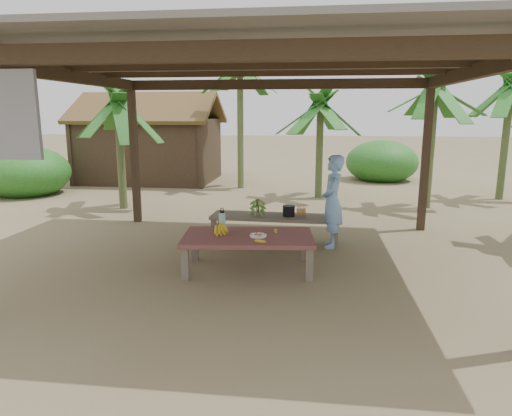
# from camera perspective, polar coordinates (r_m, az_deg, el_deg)

# --- Properties ---
(ground) EXTENTS (80.00, 80.00, 0.00)m
(ground) POSITION_cam_1_polar(r_m,az_deg,el_deg) (6.83, 0.60, -6.76)
(ground) COLOR brown
(ground) RESTS_ON ground
(pavilion) EXTENTS (6.60, 5.60, 2.95)m
(pavilion) POSITION_cam_1_polar(r_m,az_deg,el_deg) (6.50, 0.52, 17.13)
(pavilion) COLOR black
(pavilion) RESTS_ON ground
(work_table) EXTENTS (1.89, 1.17, 0.50)m
(work_table) POSITION_cam_1_polar(r_m,az_deg,el_deg) (6.39, -0.99, -4.00)
(work_table) COLOR brown
(work_table) RESTS_ON ground
(bench) EXTENTS (2.22, 0.69, 0.45)m
(bench) POSITION_cam_1_polar(r_m,az_deg,el_deg) (7.84, 2.42, -1.34)
(bench) COLOR brown
(bench) RESTS_ON ground
(ripe_banana_bunch) EXTENTS (0.31, 0.27, 0.16)m
(ripe_banana_bunch) POSITION_cam_1_polar(r_m,az_deg,el_deg) (6.46, -4.78, -2.52)
(ripe_banana_bunch) COLOR gold
(ripe_banana_bunch) RESTS_ON work_table
(plate) EXTENTS (0.23, 0.23, 0.04)m
(plate) POSITION_cam_1_polar(r_m,az_deg,el_deg) (6.29, 0.27, -3.48)
(plate) COLOR white
(plate) RESTS_ON work_table
(loose_banana_front) EXTENTS (0.17, 0.08, 0.04)m
(loose_banana_front) POSITION_cam_1_polar(r_m,az_deg,el_deg) (6.00, 0.52, -4.17)
(loose_banana_front) COLOR gold
(loose_banana_front) RESTS_ON work_table
(loose_banana_side) EXTENTS (0.08, 0.17, 0.04)m
(loose_banana_side) POSITION_cam_1_polar(r_m,az_deg,el_deg) (6.52, 2.48, -2.89)
(loose_banana_side) COLOR gold
(loose_banana_side) RESTS_ON work_table
(water_flask) EXTENTS (0.09, 0.09, 0.34)m
(water_flask) POSITION_cam_1_polar(r_m,az_deg,el_deg) (6.62, -4.25, -1.62)
(water_flask) COLOR #3CBDB3
(water_flask) RESTS_ON work_table
(green_banana_stalk) EXTENTS (0.27, 0.27, 0.29)m
(green_banana_stalk) POSITION_cam_1_polar(r_m,az_deg,el_deg) (7.84, 0.23, 0.17)
(green_banana_stalk) COLOR #598C2D
(green_banana_stalk) RESTS_ON bench
(cooking_pot) EXTENTS (0.21, 0.21, 0.17)m
(cooking_pot) POSITION_cam_1_polar(r_m,az_deg,el_deg) (7.78, 4.12, -0.39)
(cooking_pot) COLOR black
(cooking_pot) RESTS_ON bench
(skewer_rack) EXTENTS (0.18, 0.09, 0.24)m
(skewer_rack) POSITION_cam_1_polar(r_m,az_deg,el_deg) (7.71, 5.66, -0.28)
(skewer_rack) COLOR #A57F47
(skewer_rack) RESTS_ON bench
(woman) EXTENTS (0.39, 0.57, 1.52)m
(woman) POSITION_cam_1_polar(r_m,az_deg,el_deg) (7.53, 9.51, 0.80)
(woman) COLOR #72A0D7
(woman) RESTS_ON ground
(hut) EXTENTS (4.40, 3.43, 2.85)m
(hut) POSITION_cam_1_polar(r_m,az_deg,el_deg) (15.39, -12.92, 7.47)
(hut) COLOR black
(hut) RESTS_ON ground
(banana_plant_ne) EXTENTS (1.80, 1.80, 3.00)m
(banana_plant_ne) POSITION_cam_1_polar(r_m,az_deg,el_deg) (11.22, 21.40, 12.74)
(banana_plant_ne) COLOR #596638
(banana_plant_ne) RESTS_ON ground
(banana_plant_n) EXTENTS (1.80, 1.80, 2.64)m
(banana_plant_n) POSITION_cam_1_polar(r_m,az_deg,el_deg) (11.92, 8.06, 11.62)
(banana_plant_n) COLOR #596638
(banana_plant_n) RESTS_ON ground
(banana_plant_nw) EXTENTS (1.80, 1.80, 3.76)m
(banana_plant_nw) POSITION_cam_1_polar(r_m,az_deg,el_deg) (13.45, -2.01, 16.34)
(banana_plant_nw) COLOR #596638
(banana_plant_nw) RESTS_ON ground
(banana_plant_w) EXTENTS (1.80, 1.80, 2.64)m
(banana_plant_w) POSITION_cam_1_polar(r_m,az_deg,el_deg) (10.86, -16.85, 11.23)
(banana_plant_w) COLOR #596638
(banana_plant_w) RESTS_ON ground
(banana_plant_far) EXTENTS (1.80, 1.80, 3.08)m
(banana_plant_far) POSITION_cam_1_polar(r_m,az_deg,el_deg) (13.18, 29.18, 12.13)
(banana_plant_far) COLOR #596638
(banana_plant_far) RESTS_ON ground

